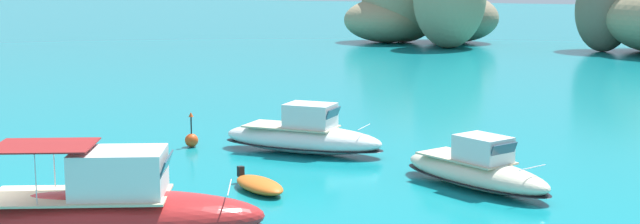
# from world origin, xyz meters

# --- Properties ---
(islet_large) EXTENTS (18.19, 17.77, 10.13)m
(islet_large) POSITION_xyz_m (-8.71, 68.47, 3.92)
(islet_large) COLOR #84755B
(islet_large) RESTS_ON ground
(motorboat_cream) EXTENTS (6.29, 4.55, 1.82)m
(motorboat_cream) POSITION_xyz_m (10.69, 10.92, 0.61)
(motorboat_cream) COLOR beige
(motorboat_cream) RESTS_ON ground
(motorboat_red) EXTENTS (8.92, 6.22, 2.72)m
(motorboat_red) POSITION_xyz_m (3.11, 0.99, 0.86)
(motorboat_red) COLOR red
(motorboat_red) RESTS_ON ground
(motorboat_white) EXTENTS (6.91, 2.26, 2.03)m
(motorboat_white) POSITION_xyz_m (2.97, 13.72, 0.68)
(motorboat_white) COLOR white
(motorboat_white) RESTS_ON ground
(dinghy_tender) EXTENTS (2.76, 2.38, 0.58)m
(dinghy_tender) POSITION_xyz_m (4.23, 7.55, 0.22)
(dinghy_tender) COLOR orange
(dinghy_tender) RESTS_ON ground
(channel_buoy) EXTENTS (0.56, 0.56, 1.48)m
(channel_buoy) POSITION_xyz_m (-1.80, 12.91, 0.34)
(channel_buoy) COLOR #E54C19
(channel_buoy) RESTS_ON ground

